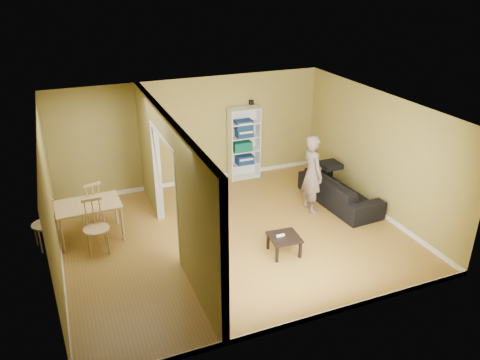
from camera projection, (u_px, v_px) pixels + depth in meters
name	position (u px, v px, depth m)	size (l,w,h in m)	color
room_shell	(234.00, 176.00, 8.80)	(6.50, 6.50, 6.50)	olive
partition	(172.00, 186.00, 8.39)	(0.22, 5.50, 2.60)	olive
wall_speaker	(251.00, 102.00, 11.33)	(0.10, 0.10, 0.10)	black
sofa	(340.00, 187.00, 10.45)	(0.93, 2.17, 0.83)	black
person	(313.00, 167.00, 9.93)	(0.58, 0.74, 2.03)	slate
bookshelf	(243.00, 143.00, 11.59)	(0.76, 0.33, 1.82)	white
paper_box_navy_a	(245.00, 159.00, 11.72)	(0.42, 0.28, 0.22)	navy
paper_box_teal	(242.00, 146.00, 11.55)	(0.46, 0.30, 0.23)	#178468
paper_box_navy_b	(244.00, 133.00, 11.43)	(0.40, 0.26, 0.21)	navy
paper_box_navy_c	(243.00, 124.00, 11.33)	(0.43, 0.28, 0.22)	navy
coffee_table	(284.00, 239.00, 8.63)	(0.55, 0.55, 0.36)	black
game_controller	(280.00, 236.00, 8.61)	(0.16, 0.04, 0.03)	white
dining_table	(88.00, 207.00, 8.99)	(1.20, 0.80, 0.75)	tan
chair_left	(44.00, 223.00, 8.76)	(0.47, 0.47, 1.02)	tan
chair_near	(96.00, 228.00, 8.60)	(0.48, 0.48, 1.04)	tan
chair_far	(91.00, 203.00, 9.54)	(0.46, 0.46, 1.00)	#D9B579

